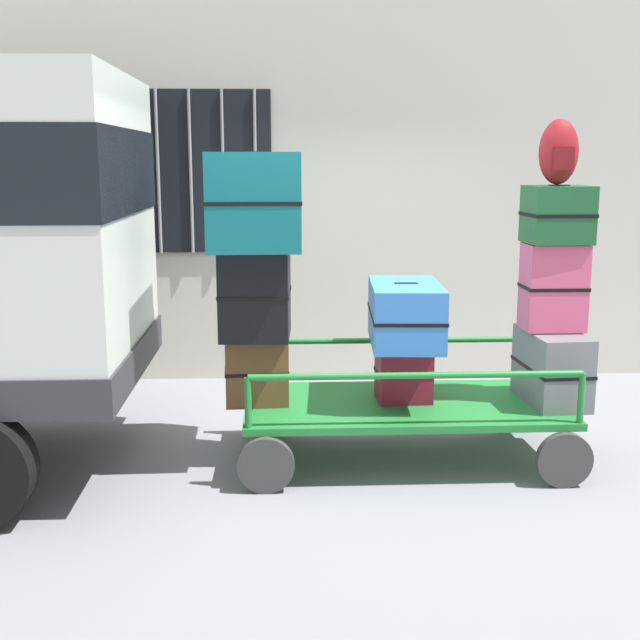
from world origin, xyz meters
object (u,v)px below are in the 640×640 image
suitcase_left_middle (255,293)px  suitcase_midleft_bottom (404,372)px  suitcase_center_middle (553,287)px  backpack (559,152)px  suitcase_center_top (558,214)px  suitcase_left_top (254,200)px  luggage_cart (404,411)px  suitcase_midleft_middle (405,313)px  suitcase_center_bottom (552,367)px  suitcase_left_bottom (257,371)px

suitcase_left_middle → suitcase_midleft_bottom: (1.04, 0.04, -0.59)m
suitcase_left_middle → suitcase_center_middle: bearing=0.8°
backpack → suitcase_center_top: bearing=8.9°
suitcase_left_top → suitcase_center_middle: suitcase_left_top is taller
luggage_cart → suitcase_left_top: (-1.04, 0.02, 1.50)m
suitcase_left_top → suitcase_midleft_middle: 1.31m
suitcase_left_top → suitcase_center_top: bearing=0.0°
suitcase_center_top → suitcase_midleft_middle: bearing=-179.6°
suitcase_midleft_bottom → suitcase_center_bottom: size_ratio=0.61×
suitcase_center_bottom → backpack: 1.49m
backpack → suitcase_center_bottom: bearing=-75.0°
backpack → suitcase_left_bottom: bearing=-179.7°
suitcase_midleft_middle → suitcase_center_middle: suitcase_center_middle is taller
suitcase_left_middle → suitcase_midleft_middle: (1.04, 0.02, -0.16)m
luggage_cart → suitcase_left_top: suitcase_left_top is taller
suitcase_left_bottom → suitcase_midleft_middle: (1.04, 0.01, 0.40)m
suitcase_center_top → backpack: bearing=-171.1°
suitcase_midleft_bottom → suitcase_center_bottom: (1.04, -0.07, 0.04)m
luggage_cart → suitcase_midleft_bottom: 0.28m
suitcase_center_top → suitcase_left_top: bearing=-180.0°
suitcase_center_bottom → suitcase_center_top: suitcase_center_top is taller
suitcase_midleft_bottom → suitcase_center_middle: (1.04, -0.01, 0.61)m
suitcase_left_bottom → suitcase_left_top: suitcase_left_top is taller
luggage_cart → suitcase_center_top: 1.74m
luggage_cart → suitcase_left_middle: bearing=-179.9°
suitcase_midleft_middle → suitcase_center_bottom: 1.11m
suitcase_left_middle → suitcase_center_middle: (2.09, 0.03, 0.02)m
luggage_cart → suitcase_midleft_bottom: (0.00, 0.04, 0.28)m
suitcase_midleft_bottom → suitcase_center_middle: size_ratio=0.70×
luggage_cart → suitcase_left_bottom: 1.09m
suitcase_left_top → suitcase_center_middle: bearing=0.1°
luggage_cart → suitcase_left_middle: 1.36m
suitcase_center_top → backpack: 0.42m
suitcase_left_top → suitcase_center_middle: size_ratio=1.66×
suitcase_midleft_bottom → suitcase_center_bottom: bearing=-4.1°
suitcase_midleft_middle → suitcase_center_middle: bearing=0.6°
suitcase_left_bottom → suitcase_center_bottom: 2.09m
suitcase_left_bottom → suitcase_midleft_middle: suitcase_midleft_middle is taller
suitcase_midleft_middle → backpack: 1.51m
suitcase_midleft_middle → suitcase_center_middle: (1.04, 0.01, 0.18)m
luggage_cart → backpack: backpack is taller
suitcase_left_bottom → suitcase_center_middle: bearing=0.5°
suitcase_midleft_middle → suitcase_center_bottom: bearing=-2.9°
luggage_cart → suitcase_left_middle: (-1.04, -0.00, 0.86)m
luggage_cart → suitcase_midleft_bottom: size_ratio=5.45×
suitcase_center_bottom → suitcase_midleft_middle: bearing=177.1°
suitcase_left_bottom → backpack: 2.56m
luggage_cart → suitcase_midleft_middle: (-0.00, 0.02, 0.71)m
suitcase_midleft_bottom → luggage_cart: bearing=-90.0°
suitcase_center_top → suitcase_center_middle: bearing=90.0°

